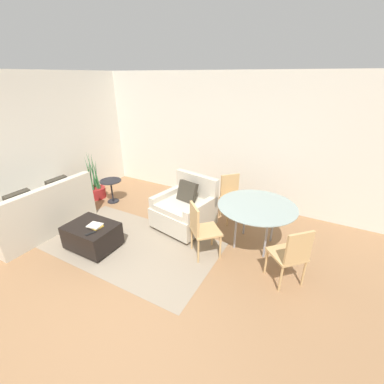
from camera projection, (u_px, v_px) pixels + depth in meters
name	position (u px, v px, depth m)	size (l,w,h in m)	color
ground_plane	(120.00, 300.00, 3.32)	(20.00, 20.00, 0.00)	#936B47
wall_back	(225.00, 140.00, 5.53)	(12.00, 0.06, 2.75)	silver
wall_left	(51.00, 143.00, 5.27)	(0.06, 12.00, 2.75)	silver
area_rug	(131.00, 245.00, 4.41)	(2.93, 1.66, 0.01)	gray
couch	(41.00, 214.00, 4.74)	(0.94, 1.81, 0.93)	beige
armchair	(185.00, 209.00, 4.82)	(1.10, 1.08, 0.95)	beige
ottoman	(92.00, 235.00, 4.26)	(0.80, 0.62, 0.43)	black
book_stack	(95.00, 226.00, 4.13)	(0.24, 0.21, 0.04)	gold
tv_remote_primary	(91.00, 233.00, 3.96)	(0.09, 0.17, 0.01)	black
potted_plant	(96.00, 188.00, 6.03)	(0.43, 0.43, 1.14)	maroon
side_table	(111.00, 187.00, 5.76)	(0.47, 0.47, 0.52)	black
dining_table	(257.00, 209.00, 4.14)	(1.27, 1.27, 0.75)	#8C9E99
dining_chair_near_left	(201.00, 227.00, 3.96)	(0.59, 0.59, 0.90)	tan
dining_chair_near_right	(292.00, 253.00, 3.38)	(0.59, 0.59, 0.90)	tan
dining_chair_far_left	(231.00, 194.00, 5.04)	(0.59, 0.59, 0.90)	tan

